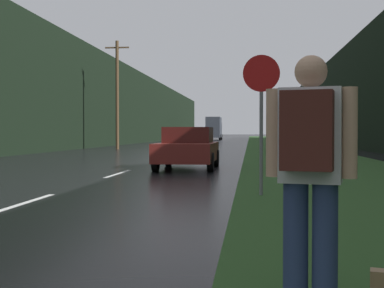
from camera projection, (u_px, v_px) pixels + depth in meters
grass_verge at (286, 149)px, 40.97m from camera, size 6.00×240.00×0.02m
lane_stripe_b at (20, 204)px, 9.38m from camera, size 0.12×3.00×0.01m
lane_stripe_c at (118, 174)px, 16.34m from camera, size 0.12×3.00×0.01m
lane_stripe_d at (158, 161)px, 23.30m from camera, size 0.12×3.00×0.01m
lane_stripe_e at (179, 154)px, 30.25m from camera, size 0.12×3.00×0.01m
lane_stripe_f at (192, 150)px, 37.21m from camera, size 0.12×3.00×0.01m
treeline_far_side at (110, 103)px, 52.60m from camera, size 2.00×140.00×8.30m
treeline_near_side at (343, 101)px, 50.16m from camera, size 2.00×140.00×8.38m
utility_pole_far at (117, 93)px, 39.54m from camera, size 1.80×0.24×8.03m
stop_sign at (261, 108)px, 10.57m from camera, size 0.73×0.07×2.80m
hitchhiker_with_backpack at (310, 166)px, 3.69m from camera, size 0.61×0.49×1.81m
car_passing_near at (188, 148)px, 18.62m from camera, size 1.99×4.44×1.44m
delivery_truck at (214, 128)px, 86.92m from camera, size 2.40×7.82×3.68m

